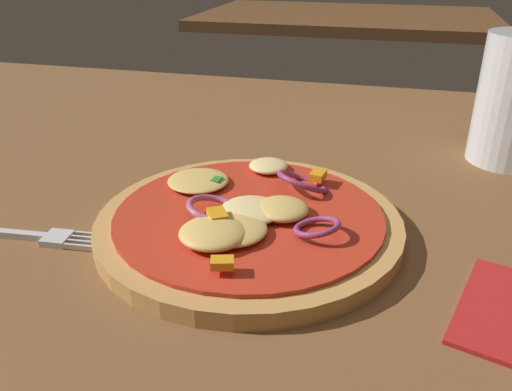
{
  "coord_description": "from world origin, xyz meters",
  "views": [
    {
      "loc": [
        0.06,
        -0.36,
        0.22
      ],
      "look_at": [
        -0.03,
        -0.02,
        0.05
      ],
      "focal_mm": 36.72,
      "sensor_mm": 36.0,
      "label": 1
    }
  ],
  "objects": [
    {
      "name": "pizza",
      "position": [
        -0.03,
        -0.04,
        0.04
      ],
      "size": [
        0.22,
        0.22,
        0.03
      ],
      "color": "tan",
      "rests_on": "dining_table"
    },
    {
      "name": "dining_table",
      "position": [
        0.0,
        0.0,
        0.01
      ],
      "size": [
        1.49,
        0.84,
        0.03
      ],
      "color": "brown",
      "rests_on": "ground"
    },
    {
      "name": "fork",
      "position": [
        -0.2,
        -0.09,
        0.03
      ],
      "size": [
        0.2,
        0.03,
        0.0
      ],
      "color": "silver",
      "rests_on": "dining_table"
    },
    {
      "name": "background_table",
      "position": [
        -0.09,
        1.25,
        0.01
      ],
      "size": [
        0.83,
        0.54,
        0.03
      ],
      "color": "brown",
      "rests_on": "ground"
    }
  ]
}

